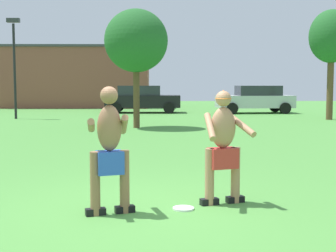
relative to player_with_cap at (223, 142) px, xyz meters
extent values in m
plane|color=#4C8E3D|center=(-1.23, -0.40, -0.88)|extent=(80.00, 80.00, 0.00)
cube|color=black|center=(0.19, 0.07, -0.83)|extent=(0.28, 0.19, 0.09)
cylinder|color=tan|center=(0.19, 0.07, -0.48)|extent=(0.13, 0.13, 0.80)
cube|color=black|center=(-0.19, -0.06, -0.83)|extent=(0.28, 0.19, 0.09)
cylinder|color=tan|center=(-0.19, -0.06, -0.48)|extent=(0.13, 0.13, 0.80)
cube|color=red|center=(0.00, 0.01, -0.22)|extent=(0.45, 0.35, 0.29)
ellipsoid|color=tan|center=(0.00, 0.01, 0.21)|extent=(0.43, 0.33, 0.58)
cylinder|color=tan|center=(0.26, -0.01, 0.24)|extent=(0.34, 0.52, 0.29)
cylinder|color=tan|center=(-0.21, -0.17, 0.24)|extent=(0.13, 0.52, 0.36)
sphere|color=tan|center=(0.00, 0.01, 0.62)|extent=(0.22, 0.22, 0.22)
cone|color=orange|center=(0.00, 0.01, 0.68)|extent=(0.29, 0.29, 0.12)
cube|color=black|center=(-1.73, -0.57, -0.83)|extent=(0.28, 0.19, 0.09)
cylinder|color=#936647|center=(-1.73, -0.57, -0.46)|extent=(0.13, 0.13, 0.83)
cube|color=black|center=(-1.36, -0.45, -0.83)|extent=(0.28, 0.19, 0.09)
cylinder|color=#936647|center=(-1.36, -0.45, -0.46)|extent=(0.13, 0.13, 0.83)
cube|color=blue|center=(-1.54, -0.51, -0.20)|extent=(0.39, 0.33, 0.30)
ellipsoid|color=#936647|center=(-1.54, -0.51, 0.25)|extent=(0.37, 0.31, 0.60)
cylinder|color=#936647|center=(-1.78, -0.48, 0.28)|extent=(0.17, 0.58, 0.23)
cylinder|color=#936647|center=(-1.37, -0.34, 0.28)|extent=(0.16, 0.57, 0.31)
sphere|color=#936647|center=(-1.54, -0.51, 0.68)|extent=(0.23, 0.23, 0.23)
cylinder|color=white|center=(-0.57, -0.30, -0.87)|extent=(0.29, 0.29, 0.03)
cube|color=silver|center=(4.51, 20.66, -0.21)|extent=(4.43, 2.12, 0.70)
cube|color=#282D33|center=(4.71, 20.68, 0.42)|extent=(2.52, 1.76, 0.56)
cylinder|color=black|center=(3.08, 19.65, -0.56)|extent=(0.65, 0.27, 0.64)
cylinder|color=black|center=(2.94, 21.44, -0.56)|extent=(0.65, 0.27, 0.64)
cylinder|color=black|center=(6.08, 19.88, -0.56)|extent=(0.65, 0.27, 0.64)
cylinder|color=black|center=(5.95, 21.67, -0.56)|extent=(0.65, 0.27, 0.64)
cube|color=black|center=(-1.92, 21.13, -0.21)|extent=(4.30, 1.80, 0.70)
cube|color=#282D33|center=(-2.12, 21.13, 0.42)|extent=(2.41, 1.59, 0.56)
cylinder|color=black|center=(-0.41, 22.03, -0.56)|extent=(0.64, 0.22, 0.64)
cylinder|color=black|center=(-0.42, 20.23, -0.56)|extent=(0.64, 0.22, 0.64)
cylinder|color=black|center=(-3.42, 22.03, -0.56)|extent=(0.64, 0.22, 0.64)
cylinder|color=black|center=(-3.43, 20.23, -0.56)|extent=(0.64, 0.22, 0.64)
cylinder|color=black|center=(-7.89, 16.41, 1.39)|extent=(0.12, 0.12, 4.54)
cube|color=#333338|center=(-7.89, 16.41, 3.81)|extent=(0.60, 0.24, 0.20)
cube|color=brown|center=(-7.15, 27.76, 1.21)|extent=(10.75, 4.09, 4.17)
cube|color=#3F3F44|center=(-7.15, 27.76, 3.37)|extent=(11.18, 4.25, 0.16)
cylinder|color=brown|center=(7.08, 15.68, 0.64)|extent=(0.30, 0.30, 3.03)
ellipsoid|color=#236028|center=(7.08, 15.68, 3.02)|extent=(2.07, 2.07, 2.48)
cylinder|color=brown|center=(-1.81, 11.65, 0.36)|extent=(0.24, 0.24, 2.49)
ellipsoid|color=#236028|center=(-1.81, 11.65, 2.44)|extent=(2.41, 2.41, 2.39)
camera|label=1|loc=(-0.88, -6.64, 0.83)|focal=50.93mm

